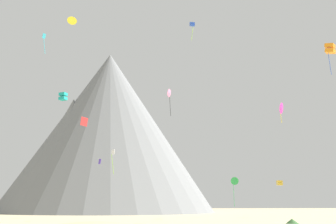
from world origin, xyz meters
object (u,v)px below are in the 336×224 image
(rock_massif, at_px, (102,135))
(kite_cyan_high, at_px, (44,40))
(kite_blue_high, at_px, (192,25))
(kite_gold_low, at_px, (280,183))
(kite_white_low, at_px, (113,157))
(bush_low_patch, at_px, (292,223))
(kite_green_low, at_px, (235,181))
(kite_yellow_high, at_px, (72,21))
(kite_pink_mid, at_px, (170,94))
(kite_indigo_low, at_px, (100,161))
(kite_red_mid, at_px, (84,122))
(kite_orange_high, at_px, (330,49))
(kite_magenta_mid, at_px, (282,108))
(kite_teal_mid, at_px, (63,96))

(rock_massif, xyz_separation_m, kite_cyan_high, (-7.47, -66.95, 6.43))
(kite_blue_high, height_order, kite_gold_low, kite_blue_high)
(kite_cyan_high, xyz_separation_m, kite_white_low, (12.03, 5.53, -19.33))
(bush_low_patch, distance_m, kite_green_low, 36.23)
(kite_yellow_high, height_order, kite_pink_mid, kite_yellow_high)
(kite_indigo_low, relative_size, kite_gold_low, 0.87)
(kite_green_low, distance_m, kite_red_mid, 38.31)
(kite_green_low, xyz_separation_m, kite_gold_low, (10.41, 2.59, -0.13))
(kite_gold_low, relative_size, kite_red_mid, 0.76)
(kite_yellow_high, relative_size, kite_indigo_low, 2.28)
(kite_pink_mid, distance_m, kite_white_low, 22.65)
(kite_indigo_low, xyz_separation_m, kite_orange_high, (37.01, -10.52, 17.70))
(kite_cyan_high, xyz_separation_m, kite_magenta_mid, (45.37, 10.93, -8.67))
(kite_yellow_high, bearing_deg, kite_magenta_mid, 158.21)
(rock_massif, relative_size, kite_yellow_high, 42.77)
(kite_cyan_high, distance_m, kite_pink_mid, 30.02)
(rock_massif, bearing_deg, kite_gold_low, -50.37)
(rock_massif, height_order, kite_gold_low, rock_massif)
(kite_blue_high, bearing_deg, kite_green_low, 37.93)
(kite_blue_high, height_order, kite_red_mid, kite_blue_high)
(rock_massif, relative_size, kite_cyan_high, 26.19)
(bush_low_patch, relative_size, kite_green_low, 0.47)
(bush_low_patch, height_order, kite_blue_high, kite_blue_high)
(kite_green_low, height_order, kite_red_mid, kite_red_mid)
(bush_low_patch, bearing_deg, kite_gold_low, 72.06)
(kite_teal_mid, bearing_deg, kite_indigo_low, 62.68)
(kite_cyan_high, height_order, kite_pink_mid, kite_cyan_high)
(bush_low_patch, relative_size, rock_massif, 0.03)
(kite_magenta_mid, xyz_separation_m, kite_white_low, (-33.35, -5.40, -10.65))
(rock_massif, height_order, kite_indigo_low, rock_massif)
(kite_orange_high, height_order, kite_teal_mid, kite_orange_high)
(kite_white_low, bearing_deg, kite_pink_mid, 121.95)
(rock_massif, xyz_separation_m, kite_pink_mid, (16.01, -48.78, 2.01))
(kite_green_low, relative_size, kite_teal_mid, 3.43)
(kite_indigo_low, relative_size, kite_orange_high, 0.18)
(kite_yellow_high, bearing_deg, kite_cyan_high, 68.46)
(kite_cyan_high, distance_m, kite_red_mid, 18.86)
(kite_indigo_low, bearing_deg, kite_orange_high, -88.42)
(kite_orange_high, bearing_deg, kite_green_low, -116.45)
(bush_low_patch, bearing_deg, kite_orange_high, 42.15)
(kite_green_low, relative_size, kite_blue_high, 1.53)
(kite_orange_high, relative_size, kite_gold_low, 4.80)
(kite_magenta_mid, bearing_deg, kite_green_low, 95.21)
(bush_low_patch, height_order, kite_orange_high, kite_orange_high)
(kite_teal_mid, bearing_deg, kite_green_low, 121.35)
(kite_magenta_mid, bearing_deg, kite_cyan_high, 141.44)
(kite_cyan_high, relative_size, kite_magenta_mid, 0.86)
(kite_indigo_low, height_order, kite_green_low, kite_indigo_low)
(kite_indigo_low, bearing_deg, kite_magenta_mid, -59.13)
(kite_orange_high, bearing_deg, rock_massif, -111.29)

